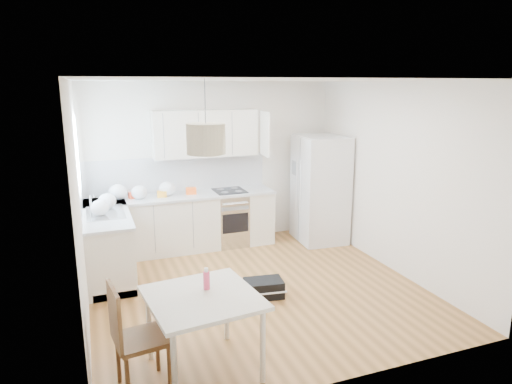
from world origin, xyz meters
The scene contains 29 objects.
floor centered at (0.00, 0.00, 0.00)m, with size 4.20×4.20×0.00m, color brown.
ceiling centered at (0.00, 0.00, 2.70)m, with size 4.20×4.20×0.00m, color white.
wall_back centered at (0.00, 2.10, 1.35)m, with size 4.20×4.20×0.00m, color silver.
wall_left centered at (-2.10, 0.00, 1.35)m, with size 4.20×4.20×0.00m, color silver.
wall_right centered at (2.10, 0.00, 1.35)m, with size 4.20×4.20×0.00m, color silver.
window_glassblock centered at (-2.09, 1.15, 1.75)m, with size 0.02×1.00×1.00m, color #BFE0F9.
cabinets_back centered at (-0.60, 1.80, 0.44)m, with size 3.00×0.60×0.88m, color silver.
cabinets_left centered at (-1.80, 1.20, 0.44)m, with size 0.60×1.80×0.88m, color silver.
counter_back centered at (-0.60, 1.80, 0.90)m, with size 3.02×0.64×0.04m, color #ACAEB1.
counter_left centered at (-1.80, 1.20, 0.90)m, with size 0.64×1.82×0.04m, color #ACAEB1.
backsplash_back centered at (-0.60, 2.09, 1.21)m, with size 3.00×0.01×0.58m, color white.
backsplash_left centered at (-2.09, 1.20, 1.21)m, with size 0.01×1.80×0.58m, color white.
upper_cabinets centered at (-0.15, 1.94, 1.88)m, with size 1.70×0.32×0.75m, color silver.
range_oven centered at (0.20, 1.80, 0.44)m, with size 0.50×0.61×0.88m, color #BABDBF, non-canonical shape.
sink centered at (-1.80, 1.15, 0.92)m, with size 0.50×0.80×0.16m, color #BABDBF, non-canonical shape.
refrigerator centered at (1.73, 1.47, 0.91)m, with size 0.87×0.91×1.81m, color silver, non-canonical shape.
dining_table centered at (-1.09, -1.49, 0.68)m, with size 1.08×1.08×0.77m.
dining_chair centered at (-1.65, -1.55, 0.51)m, with size 0.43×0.43×1.01m, color #523218, non-canonical shape.
drink_bottle centered at (-1.02, -1.37, 0.87)m, with size 0.06×0.06×0.21m, color #DA3C5F.
gym_bag centered at (0.01, -0.25, 0.11)m, with size 0.48×0.31×0.22m, color black.
pendant_lamp centered at (-0.97, -1.32, 2.18)m, with size 0.35×0.35×0.27m, color #BDAE91.
grocery_bag_a centered at (-1.58, 1.82, 1.04)m, with size 0.28×0.23×0.25m, color white.
grocery_bag_b centered at (-1.27, 1.76, 1.03)m, with size 0.24×0.20×0.22m, color white.
grocery_bag_c centered at (-0.83, 1.83, 1.04)m, with size 0.26×0.22×0.23m, color white.
grocery_bag_d centered at (-1.76, 1.36, 1.03)m, with size 0.25×0.21×0.22m, color white.
grocery_bag_e centered at (-1.87, 1.03, 1.03)m, with size 0.24×0.20×0.22m, color white.
snack_orange centered at (-0.45, 1.81, 0.97)m, with size 0.16×0.10×0.11m, color #F65315.
snack_yellow centered at (-0.92, 1.77, 0.97)m, with size 0.15×0.09×0.10m, color orange.
snack_red centered at (-1.35, 1.86, 0.97)m, with size 0.14×0.09×0.10m, color red.
Camera 1 is at (-1.97, -5.26, 2.65)m, focal length 32.00 mm.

